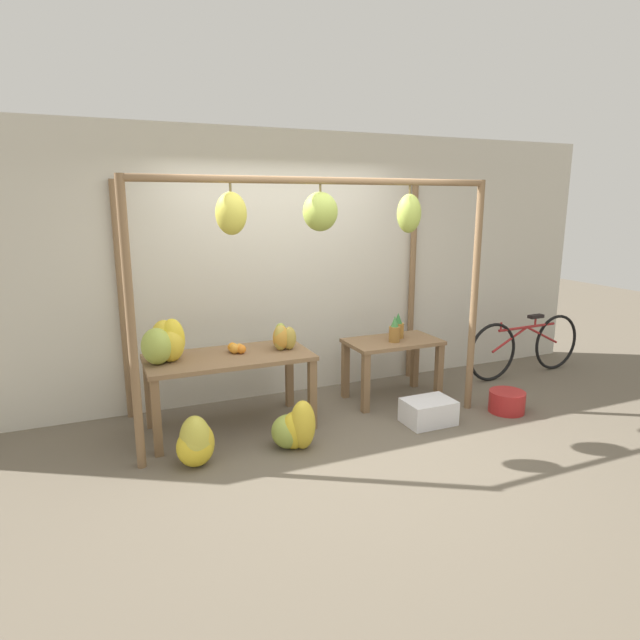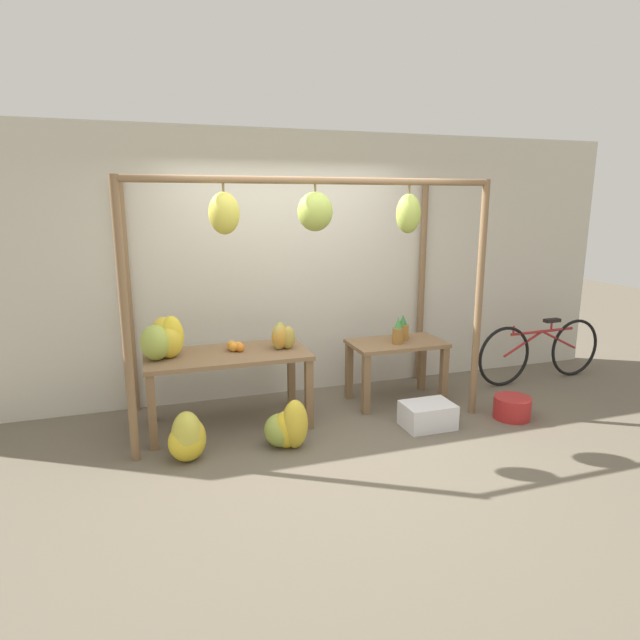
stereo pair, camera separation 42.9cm
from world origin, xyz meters
name	(u,v)px [view 2 (the right image)]	position (x,y,z in m)	size (l,w,h in m)	color
ground_plane	(331,446)	(0.00, 0.00, 0.00)	(20.00, 20.00, 0.00)	#665B4C
shop_wall_back	(285,266)	(0.00, 1.49, 1.40)	(8.00, 0.08, 2.80)	beige
stall_awning	(310,247)	(-0.03, 0.49, 1.69)	(3.28, 1.29, 2.28)	brown
display_table_main	(228,364)	(-0.76, 0.74, 0.61)	(1.49, 0.72, 0.71)	brown
display_table_side	(396,354)	(1.01, 0.82, 0.52)	(0.98, 0.56, 0.65)	brown
banana_pile_on_table	(165,340)	(-1.30, 0.78, 0.87)	(0.43, 0.45, 0.37)	yellow
orange_pile	(235,346)	(-0.68, 0.79, 0.75)	(0.15, 0.18, 0.09)	orange
pineapple_cluster	(401,331)	(1.05, 0.81, 0.77)	(0.24, 0.25, 0.28)	#A3702D
banana_pile_ground_left	(188,439)	(-1.19, 0.14, 0.18)	(0.38, 0.36, 0.42)	gold
banana_pile_ground_right	(287,428)	(-0.36, 0.11, 0.18)	(0.45, 0.40, 0.43)	gold
fruit_crate_white	(428,415)	(1.00, 0.11, 0.12)	(0.47, 0.34, 0.23)	silver
blue_bucket	(512,408)	(1.89, 0.03, 0.11)	(0.36, 0.36, 0.21)	#AD2323
parked_bicycle	(541,351)	(2.93, 0.88, 0.37)	(1.75, 0.12, 0.74)	black
papaya_pile	(281,336)	(-0.24, 0.74, 0.83)	(0.26, 0.31, 0.24)	gold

